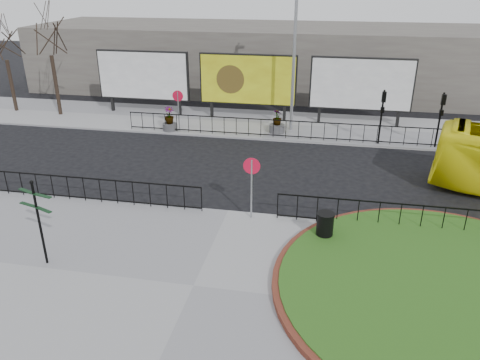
% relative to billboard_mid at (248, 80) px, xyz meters
% --- Properties ---
extents(ground, '(90.00, 90.00, 0.00)m').
position_rel_billboard_mid_xyz_m(ground, '(1.50, -12.97, -2.60)').
color(ground, black).
rests_on(ground, ground).
extents(pavement_near, '(30.00, 10.00, 0.12)m').
position_rel_billboard_mid_xyz_m(pavement_near, '(1.50, -17.97, -2.54)').
color(pavement_near, gray).
rests_on(pavement_near, ground).
extents(pavement_far, '(44.00, 6.00, 0.12)m').
position_rel_billboard_mid_xyz_m(pavement_far, '(1.50, -0.97, -2.54)').
color(pavement_far, gray).
rests_on(pavement_far, ground).
extents(brick_edge, '(10.40, 10.40, 0.18)m').
position_rel_billboard_mid_xyz_m(brick_edge, '(9.00, -16.97, -2.39)').
color(brick_edge, brown).
rests_on(brick_edge, pavement_near).
extents(grass_lawn, '(10.00, 10.00, 0.22)m').
position_rel_billboard_mid_xyz_m(grass_lawn, '(9.00, -16.97, -2.37)').
color(grass_lawn, '#1D4D14').
rests_on(grass_lawn, pavement_near).
extents(railing_near_left, '(10.00, 0.10, 1.10)m').
position_rel_billboard_mid_xyz_m(railing_near_left, '(-4.50, -13.27, -1.93)').
color(railing_near_left, black).
rests_on(railing_near_left, pavement_near).
extents(railing_near_right, '(9.00, 0.10, 1.10)m').
position_rel_billboard_mid_xyz_m(railing_near_right, '(8.00, -13.27, -1.93)').
color(railing_near_right, black).
rests_on(railing_near_right, pavement_near).
extents(railing_far, '(18.00, 0.10, 1.10)m').
position_rel_billboard_mid_xyz_m(railing_far, '(2.50, -3.67, -1.93)').
color(railing_far, black).
rests_on(railing_far, pavement_far).
extents(speed_sign_far, '(0.64, 0.07, 2.47)m').
position_rel_billboard_mid_xyz_m(speed_sign_far, '(-3.50, -3.57, -0.68)').
color(speed_sign_far, gray).
rests_on(speed_sign_far, pavement_far).
extents(speed_sign_near, '(0.64, 0.07, 2.47)m').
position_rel_billboard_mid_xyz_m(speed_sign_near, '(2.50, -13.37, -0.68)').
color(speed_sign_near, gray).
rests_on(speed_sign_near, pavement_near).
extents(billboard_left, '(6.20, 0.31, 4.10)m').
position_rel_billboard_mid_xyz_m(billboard_left, '(-7.00, 0.00, 0.00)').
color(billboard_left, black).
rests_on(billboard_left, pavement_far).
extents(billboard_mid, '(6.20, 0.31, 4.10)m').
position_rel_billboard_mid_xyz_m(billboard_mid, '(0.00, 0.00, 0.00)').
color(billboard_mid, black).
rests_on(billboard_mid, pavement_far).
extents(billboard_right, '(6.20, 0.31, 4.10)m').
position_rel_billboard_mid_xyz_m(billboard_right, '(7.00, 0.00, 0.00)').
color(billboard_right, black).
rests_on(billboard_right, pavement_far).
extents(lamp_post, '(0.74, 0.18, 9.23)m').
position_rel_billboard_mid_xyz_m(lamp_post, '(3.01, -1.97, 2.23)').
color(lamp_post, gray).
rests_on(lamp_post, pavement_far).
extents(signal_pole_a, '(0.22, 0.26, 3.00)m').
position_rel_billboard_mid_xyz_m(signal_pole_a, '(8.00, -3.63, -0.50)').
color(signal_pole_a, black).
rests_on(signal_pole_a, pavement_far).
extents(signal_pole_b, '(0.22, 0.26, 3.00)m').
position_rel_billboard_mid_xyz_m(signal_pole_b, '(11.00, -3.63, -0.50)').
color(signal_pole_b, black).
rests_on(signal_pole_b, pavement_far).
extents(tree_left, '(2.00, 2.00, 7.00)m').
position_rel_billboard_mid_xyz_m(tree_left, '(-12.50, -1.47, 1.02)').
color(tree_left, '#2D2119').
rests_on(tree_left, pavement_far).
extents(tree_mid, '(2.00, 2.00, 6.20)m').
position_rel_billboard_mid_xyz_m(tree_mid, '(-16.00, -1.17, 0.62)').
color(tree_mid, '#2D2119').
rests_on(tree_mid, pavement_far).
extents(building_backdrop, '(40.00, 10.00, 5.00)m').
position_rel_billboard_mid_xyz_m(building_backdrop, '(1.50, 9.03, -0.10)').
color(building_backdrop, '#666259').
rests_on(building_backdrop, ground).
extents(fingerpost_sign, '(1.36, 0.63, 2.95)m').
position_rel_billboard_mid_xyz_m(fingerpost_sign, '(-3.55, -17.68, -0.70)').
color(fingerpost_sign, black).
rests_on(fingerpost_sign, pavement_near).
extents(litter_bin, '(0.64, 0.64, 1.05)m').
position_rel_billboard_mid_xyz_m(litter_bin, '(5.32, -14.52, -1.95)').
color(litter_bin, black).
rests_on(litter_bin, pavement_near).
extents(planter_a, '(0.84, 0.84, 1.44)m').
position_rel_billboard_mid_xyz_m(planter_a, '(-4.13, -3.50, -1.89)').
color(planter_a, '#4C4C4F').
rests_on(planter_a, pavement_far).
extents(planter_b, '(0.91, 0.91, 1.39)m').
position_rel_billboard_mid_xyz_m(planter_b, '(2.24, -2.69, -1.98)').
color(planter_b, '#4C4C4F').
rests_on(planter_b, pavement_far).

